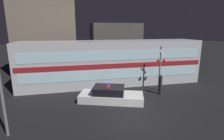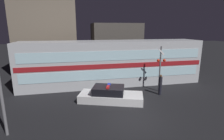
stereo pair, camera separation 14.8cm
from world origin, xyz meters
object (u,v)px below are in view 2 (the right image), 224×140
train (113,63)px  crossing_signal_near (160,66)px  police_car (110,95)px  pedestrian (160,84)px

train → crossing_signal_near: train is taller
police_car → pedestrian: bearing=25.1°
police_car → crossing_signal_near: bearing=33.6°
police_car → crossing_signal_near: size_ratio=1.28×
train → pedestrian: train is taller
train → crossing_signal_near: (3.52, -3.05, 0.15)m
police_car → crossing_signal_near: (4.65, 1.18, 1.83)m
pedestrian → police_car: bearing=-174.3°
train → crossing_signal_near: 4.66m
train → pedestrian: bearing=-49.7°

